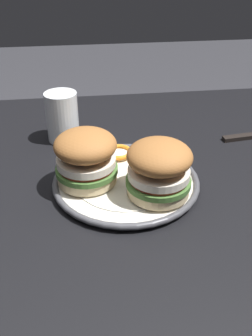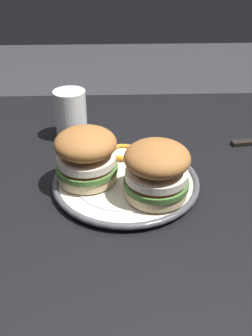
# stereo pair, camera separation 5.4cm
# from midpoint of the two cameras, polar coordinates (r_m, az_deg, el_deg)

# --- Properties ---
(dining_table) EXTENTS (1.34, 0.88, 0.76)m
(dining_table) POSITION_cam_midpoint_polar(r_m,az_deg,el_deg) (0.82, -5.36, -7.61)
(dining_table) COLOR black
(dining_table) RESTS_ON ground
(dinner_plate) EXTENTS (0.28, 0.28, 0.02)m
(dinner_plate) POSITION_cam_midpoint_polar(r_m,az_deg,el_deg) (0.73, -2.13, -2.08)
(dinner_plate) COLOR silver
(dinner_plate) RESTS_ON dining_table
(sandwich_half_left) EXTENTS (0.15, 0.15, 0.10)m
(sandwich_half_left) POSITION_cam_midpoint_polar(r_m,az_deg,el_deg) (0.66, 2.57, -0.06)
(sandwich_half_left) COLOR beige
(sandwich_half_left) RESTS_ON dinner_plate
(sandwich_half_right) EXTENTS (0.15, 0.15, 0.10)m
(sandwich_half_right) POSITION_cam_midpoint_polar(r_m,az_deg,el_deg) (0.70, -8.18, 1.67)
(sandwich_half_right) COLOR beige
(sandwich_half_right) RESTS_ON dinner_plate
(orange_peel_curled) EXTENTS (0.08, 0.08, 0.01)m
(orange_peel_curled) POSITION_cam_midpoint_polar(r_m,az_deg,el_deg) (0.80, -3.07, 2.31)
(orange_peel_curled) COLOR orange
(orange_peel_curled) RESTS_ON dinner_plate
(orange_peel_strip_long) EXTENTS (0.04, 0.07, 0.01)m
(orange_peel_strip_long) POSITION_cam_midpoint_polar(r_m,az_deg,el_deg) (0.76, -0.48, 0.49)
(orange_peel_strip_long) COLOR orange
(orange_peel_strip_long) RESTS_ON dinner_plate
(orange_peel_strip_short) EXTENTS (0.07, 0.04, 0.01)m
(orange_peel_strip_short) POSITION_cam_midpoint_polar(r_m,az_deg,el_deg) (0.79, 1.67, 2.03)
(orange_peel_strip_short) COLOR orange
(orange_peel_strip_short) RESTS_ON dinner_plate
(orange_peel_small_curl) EXTENTS (0.08, 0.08, 0.01)m
(orange_peel_small_curl) POSITION_cam_midpoint_polar(r_m,az_deg,el_deg) (0.75, 3.49, 0.23)
(orange_peel_small_curl) COLOR orange
(orange_peel_small_curl) RESTS_ON dinner_plate
(drinking_glass) EXTENTS (0.07, 0.07, 0.11)m
(drinking_glass) POSITION_cam_midpoint_polar(r_m,az_deg,el_deg) (0.89, -11.13, 6.94)
(drinking_glass) COLOR white
(drinking_glass) RESTS_ON dining_table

